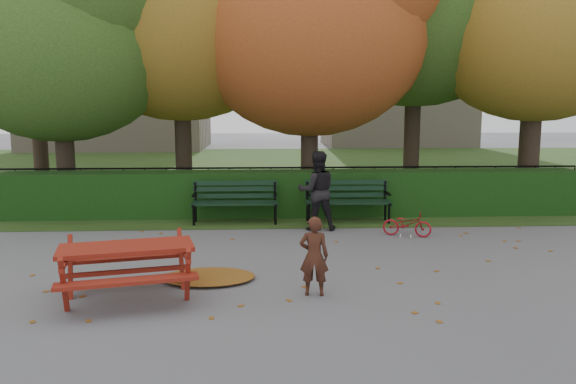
{
  "coord_description": "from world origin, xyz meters",
  "views": [
    {
      "loc": [
        -0.77,
        -8.08,
        2.44
      ],
      "look_at": [
        -0.29,
        1.41,
        1.0
      ],
      "focal_mm": 35.0,
      "sensor_mm": 36.0,
      "label": 1
    }
  ],
  "objects_px": {
    "bench_left": "(235,199)",
    "adult": "(317,191)",
    "bicycle": "(407,224)",
    "bench_right": "(347,198)",
    "child": "(314,256)",
    "picnic_table": "(127,257)",
    "tree_a": "(67,16)",
    "tree_g": "(548,13)",
    "tree_c": "(325,8)"
  },
  "relations": [
    {
      "from": "tree_a",
      "to": "tree_g",
      "type": "distance_m",
      "value": 14.18
    },
    {
      "from": "picnic_table",
      "to": "bicycle",
      "type": "xyz_separation_m",
      "value": [
        4.49,
        3.32,
        -0.31
      ]
    },
    {
      "from": "bench_left",
      "to": "adult",
      "type": "distance_m",
      "value": 1.87
    },
    {
      "from": "tree_a",
      "to": "tree_g",
      "type": "bearing_deg",
      "value": 17.19
    },
    {
      "from": "tree_a",
      "to": "bicycle",
      "type": "distance_m",
      "value": 9.02
    },
    {
      "from": "tree_a",
      "to": "bicycle",
      "type": "relative_size",
      "value": 8.2
    },
    {
      "from": "tree_c",
      "to": "adult",
      "type": "relative_size",
      "value": 5.04
    },
    {
      "from": "child",
      "to": "tree_c",
      "type": "bearing_deg",
      "value": -91.13
    },
    {
      "from": "bench_left",
      "to": "bench_right",
      "type": "bearing_deg",
      "value": 0.0
    },
    {
      "from": "tree_a",
      "to": "picnic_table",
      "type": "relative_size",
      "value": 3.9
    },
    {
      "from": "tree_g",
      "to": "child",
      "type": "height_order",
      "value": "tree_g"
    },
    {
      "from": "bench_left",
      "to": "picnic_table",
      "type": "xyz_separation_m",
      "value": [
        -1.17,
        -4.77,
        0.03
      ]
    },
    {
      "from": "adult",
      "to": "bicycle",
      "type": "distance_m",
      "value": 1.87
    },
    {
      "from": "bench_left",
      "to": "picnic_table",
      "type": "height_order",
      "value": "bench_left"
    },
    {
      "from": "tree_c",
      "to": "bicycle",
      "type": "xyz_separation_m",
      "value": [
        1.19,
        -3.71,
        -4.58
      ]
    },
    {
      "from": "tree_a",
      "to": "tree_c",
      "type": "relative_size",
      "value": 0.94
    },
    {
      "from": "picnic_table",
      "to": "tree_a",
      "type": "bearing_deg",
      "value": 98.99
    },
    {
      "from": "bench_left",
      "to": "child",
      "type": "bearing_deg",
      "value": -75.49
    },
    {
      "from": "tree_c",
      "to": "tree_g",
      "type": "bearing_deg",
      "value": 26.87
    },
    {
      "from": "bench_right",
      "to": "bicycle",
      "type": "height_order",
      "value": "bench_right"
    },
    {
      "from": "tree_a",
      "to": "child",
      "type": "relative_size",
      "value": 7.12
    },
    {
      "from": "bicycle",
      "to": "picnic_table",
      "type": "bearing_deg",
      "value": 147.26
    },
    {
      "from": "child",
      "to": "tree_a",
      "type": "bearing_deg",
      "value": -45.99
    },
    {
      "from": "tree_g",
      "to": "picnic_table",
      "type": "height_order",
      "value": "tree_g"
    },
    {
      "from": "picnic_table",
      "to": "bench_right",
      "type": "bearing_deg",
      "value": 39.97
    },
    {
      "from": "adult",
      "to": "tree_a",
      "type": "bearing_deg",
      "value": -29.88
    },
    {
      "from": "adult",
      "to": "bench_left",
      "type": "bearing_deg",
      "value": -29.85
    },
    {
      "from": "bench_left",
      "to": "picnic_table",
      "type": "relative_size",
      "value": 0.94
    },
    {
      "from": "tree_g",
      "to": "adult",
      "type": "bearing_deg",
      "value": -139.28
    },
    {
      "from": "picnic_table",
      "to": "bicycle",
      "type": "relative_size",
      "value": 2.1
    },
    {
      "from": "tree_c",
      "to": "child",
      "type": "relative_size",
      "value": 7.61
    },
    {
      "from": "tree_a",
      "to": "tree_g",
      "type": "relative_size",
      "value": 0.88
    },
    {
      "from": "bench_right",
      "to": "child",
      "type": "xyz_separation_m",
      "value": [
        -1.18,
        -4.73,
        0.01
      ]
    },
    {
      "from": "tree_g",
      "to": "adult",
      "type": "height_order",
      "value": "tree_g"
    },
    {
      "from": "picnic_table",
      "to": "bicycle",
      "type": "distance_m",
      "value": 5.6
    },
    {
      "from": "tree_a",
      "to": "child",
      "type": "height_order",
      "value": "tree_a"
    },
    {
      "from": "tree_g",
      "to": "bicycle",
      "type": "height_order",
      "value": "tree_g"
    },
    {
      "from": "tree_a",
      "to": "bench_right",
      "type": "distance_m",
      "value": 7.69
    },
    {
      "from": "bicycle",
      "to": "adult",
      "type": "bearing_deg",
      "value": 89.38
    },
    {
      "from": "tree_g",
      "to": "adult",
      "type": "distance_m",
      "value": 11.47
    },
    {
      "from": "tree_g",
      "to": "bench_left",
      "type": "xyz_separation_m",
      "value": [
        -9.63,
        -6.06,
        -4.85
      ]
    },
    {
      "from": "child",
      "to": "adult",
      "type": "height_order",
      "value": "adult"
    },
    {
      "from": "bench_right",
      "to": "child",
      "type": "bearing_deg",
      "value": -103.95
    },
    {
      "from": "child",
      "to": "bicycle",
      "type": "distance_m",
      "value": 3.9
    },
    {
      "from": "child",
      "to": "bicycle",
      "type": "relative_size",
      "value": 1.15
    },
    {
      "from": "tree_a",
      "to": "tree_c",
      "type": "distance_m",
      "value": 6.04
    },
    {
      "from": "tree_c",
      "to": "child",
      "type": "distance_m",
      "value": 8.26
    },
    {
      "from": "bench_left",
      "to": "bicycle",
      "type": "relative_size",
      "value": 1.97
    },
    {
      "from": "adult",
      "to": "bicycle",
      "type": "bearing_deg",
      "value": 154.47
    },
    {
      "from": "child",
      "to": "adult",
      "type": "distance_m",
      "value": 3.96
    }
  ]
}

